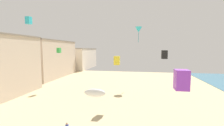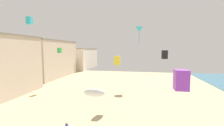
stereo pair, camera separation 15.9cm
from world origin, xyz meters
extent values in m
cube|color=#C6B29E|center=(-24.52, 44.39, 5.79)|extent=(13.45, 20.18, 11.58)
cube|color=slate|center=(-24.52, 44.39, 11.73)|extent=(13.72, 20.59, 0.30)
cube|color=silver|center=(-24.52, 67.80, 4.60)|extent=(16.84, 20.45, 9.21)
cube|color=gray|center=(-24.52, 67.80, 9.36)|extent=(17.18, 20.86, 0.30)
sphere|color=tan|center=(-0.73, 13.03, 1.52)|extent=(0.24, 0.24, 0.24)
cube|color=black|center=(9.65, 19.63, 8.40)|extent=(0.70, 0.70, 1.11)
cube|color=yellow|center=(2.94, 23.32, 7.26)|extent=(0.91, 0.91, 1.42)
cube|color=green|center=(-11.64, 31.39, 8.81)|extent=(0.76, 0.76, 1.19)
cube|color=purple|center=(10.01, 12.77, 6.49)|extent=(1.11, 1.11, 1.74)
cone|color=#2DB7CC|center=(6.27, 38.67, 14.01)|extent=(1.71, 1.71, 1.40)
cylinder|color=teal|center=(6.27, 38.67, 12.07)|extent=(0.09, 0.09, 2.48)
ellipsoid|color=white|center=(2.68, 11.60, 5.31)|extent=(1.89, 0.53, 0.74)
cube|color=#2DB7CC|center=(-12.21, 22.75, 13.97)|extent=(0.79, 0.79, 1.24)
camera|label=1|loc=(6.36, -0.76, 9.10)|focal=24.29mm
camera|label=2|loc=(6.52, -0.74, 9.10)|focal=24.29mm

